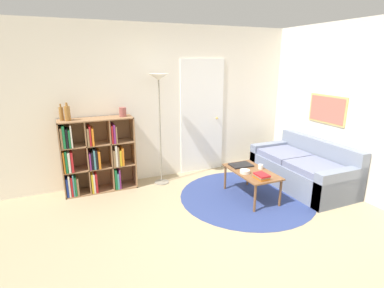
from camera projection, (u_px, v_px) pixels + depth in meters
The scene contains 15 objects.
ground_plane at pixel (246, 239), 3.52m from camera, with size 14.00×14.00×0.00m, color tan.
wall_back at pixel (177, 104), 5.23m from camera, with size 7.32×0.11×2.60m.
wall_right at pixel (323, 105), 5.00m from camera, with size 0.08×5.30×2.60m.
rug at pixel (246, 196), 4.62m from camera, with size 2.03×2.03×0.01m.
bookshelf at pixel (95, 157), 4.69m from camera, with size 1.10×0.34×1.17m.
floor_lamp at pixel (159, 91), 4.71m from camera, with size 0.31×0.31×1.82m.
couch at pixel (304, 170), 4.99m from camera, with size 0.87×1.71×0.75m.
coffee_table at pixel (252, 174), 4.49m from camera, with size 0.51×0.91×0.43m.
laptop at pixel (241, 165), 4.70m from camera, with size 0.34×0.26×0.02m.
bowl at pixel (245, 172), 4.39m from camera, with size 0.15×0.15×0.05m.
book_stack_on_table at pixel (261, 176), 4.18m from camera, with size 0.16×0.22×0.07m.
cup at pixel (261, 167), 4.55m from camera, with size 0.07×0.07×0.07m.
bottle_left at pixel (61, 114), 4.36m from camera, with size 0.06×0.06×0.25m.
bottle_middle at pixel (67, 113), 4.34m from camera, with size 0.08×0.08×0.27m.
vase_on_shelf at pixel (123, 112), 4.68m from camera, with size 0.11×0.11×0.14m.
Camera 1 is at (-1.79, -2.58, 2.04)m, focal length 28.00 mm.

